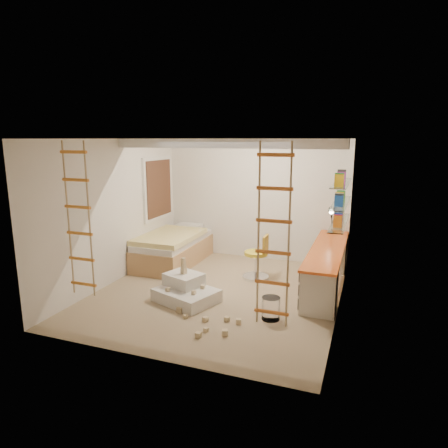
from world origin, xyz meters
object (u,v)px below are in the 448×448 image
at_px(desk, 327,266).
at_px(bed, 174,248).
at_px(swivel_chair, 257,263).
at_px(play_platform, 186,291).

relative_size(desk, bed, 1.40).
height_order(swivel_chair, play_platform, swivel_chair).
bearing_deg(play_platform, swivel_chair, 59.91).
distance_m(swivel_chair, play_platform, 1.64).
distance_m(desk, play_platform, 2.51).
height_order(desk, swivel_chair, swivel_chair).
relative_size(swivel_chair, play_platform, 0.76).
bearing_deg(play_platform, bed, 122.69).
xyz_separation_m(bed, play_platform, (1.10, -1.72, -0.17)).
bearing_deg(bed, swivel_chair, -9.06).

